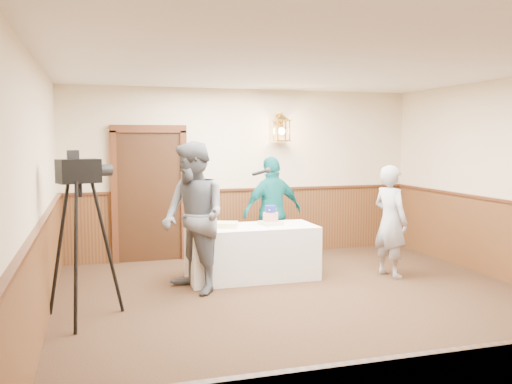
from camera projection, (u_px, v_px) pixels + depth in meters
The scene contains 10 objects.
ground at pixel (329, 318), 5.97m from camera, with size 7.00×7.00×0.00m, color #2F1F12.
room_shell at pixel (310, 178), 6.24m from camera, with size 6.02×7.02×2.81m.
display_table at pixel (252, 252), 7.65m from camera, with size 1.80×0.80×0.75m, color white.
tiered_cake at pixel (271, 217), 7.70m from camera, with size 0.33×0.33×0.28m.
sheet_cake_yellow at pixel (225, 225), 7.49m from camera, with size 0.35×0.27×0.07m, color #FFF198.
sheet_cake_green at pixel (203, 224), 7.59m from camera, with size 0.28×0.23×0.07m, color #96D294.
interviewer at pixel (194, 218), 6.89m from camera, with size 1.66×1.16×1.94m.
baker at pixel (390, 221), 7.72m from camera, with size 0.58×0.38×1.60m, color #96969C.
assistant_p at pixel (273, 212), 8.35m from camera, with size 1.00×0.42×1.70m, color #0E605E.
tv_camera_rig at pixel (81, 249), 5.85m from camera, with size 0.68×0.64×1.76m.
Camera 1 is at (-2.44, -5.33, 1.97)m, focal length 38.00 mm.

